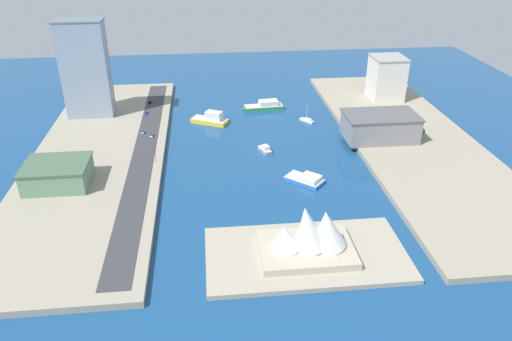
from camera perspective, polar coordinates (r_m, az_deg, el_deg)
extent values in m
plane|color=navy|center=(276.33, 0.53, 2.40)|extent=(440.00, 440.00, 0.00)
cube|color=#9E937F|center=(298.34, 17.69, 3.32)|extent=(70.00, 240.00, 2.89)
cube|color=#9E937F|center=(280.49, -17.73, 1.73)|extent=(70.00, 240.00, 2.89)
cube|color=#A89E89|center=(193.63, 5.83, -9.70)|extent=(77.49, 41.24, 2.00)
cube|color=#38383D|center=(275.75, -12.85, 2.29)|extent=(11.98, 228.00, 0.15)
cube|color=white|center=(316.68, 5.94, 5.79)|extent=(8.44, 9.68, 1.32)
cone|color=white|center=(319.95, 5.18, 6.06)|extent=(1.67, 1.67, 1.19)
cube|color=white|center=(315.58, 6.11, 5.94)|extent=(4.71, 5.25, 1.12)
cube|color=beige|center=(316.42, 5.95, 5.91)|extent=(8.11, 9.29, 0.10)
cylinder|color=silver|center=(314.72, 5.93, 6.87)|extent=(0.24, 0.24, 11.20)
cube|color=yellow|center=(314.00, -5.40, 5.75)|extent=(24.65, 18.59, 2.67)
cone|color=yellow|center=(319.46, -7.40, 6.04)|extent=(3.25, 3.25, 2.41)
cube|color=white|center=(311.16, -4.91, 6.36)|extent=(11.82, 9.99, 5.39)
cube|color=beige|center=(313.48, -5.42, 5.99)|extent=(23.66, 17.84, 0.10)
cube|color=#999EA3|center=(273.95, 1.03, 2.38)|extent=(7.40, 11.13, 1.85)
cone|color=#999EA3|center=(278.52, 0.50, 2.83)|extent=(2.13, 2.13, 1.66)
cube|color=white|center=(272.20, 1.14, 2.69)|extent=(4.43, 5.26, 2.37)
cube|color=beige|center=(273.53, 1.04, 2.56)|extent=(7.10, 10.69, 0.10)
cube|color=blue|center=(244.68, 5.63, -1.09)|extent=(20.82, 20.14, 1.64)
cone|color=blue|center=(249.15, 3.66, -0.44)|extent=(2.09, 2.09, 1.48)
cube|color=white|center=(242.31, 6.33, -0.90)|extent=(12.56, 12.50, 2.33)
cube|color=beige|center=(244.26, 5.64, -0.91)|extent=(19.99, 19.34, 0.10)
cube|color=#2D8C4C|center=(335.63, 0.88, 7.35)|extent=(26.97, 10.94, 2.67)
cone|color=#2D8C4C|center=(333.23, -1.47, 7.19)|extent=(2.60, 2.60, 2.41)
cube|color=white|center=(335.26, 1.45, 7.87)|extent=(13.12, 8.40, 3.38)
cube|color=beige|center=(335.15, 0.88, 7.57)|extent=(25.89, 10.51, 0.10)
cube|color=gray|center=(290.36, 14.21, 4.93)|extent=(40.00, 24.64, 13.84)
cube|color=#59595C|center=(287.71, 14.37, 6.27)|extent=(41.60, 25.62, 0.80)
cube|color=silver|center=(355.69, 14.92, 10.30)|extent=(21.26, 22.42, 28.54)
cube|color=#9D9992|center=(351.80, 15.21, 12.58)|extent=(22.11, 23.32, 0.80)
cube|color=#8C9EB2|center=(326.76, -19.21, 10.99)|extent=(28.12, 14.81, 59.03)
cube|color=slate|center=(320.21, -20.06, 16.10)|extent=(29.25, 15.41, 0.80)
cube|color=slate|center=(251.22, -22.06, -0.45)|extent=(28.96, 24.48, 10.45)
cube|color=#47624A|center=(248.80, -22.28, 0.69)|extent=(30.12, 25.46, 0.80)
cylinder|color=black|center=(325.28, -12.60, 6.37)|extent=(0.27, 0.65, 0.64)
cylinder|color=black|center=(325.55, -12.91, 6.36)|extent=(0.27, 0.65, 0.64)
cylinder|color=black|center=(328.37, -12.53, 6.59)|extent=(0.27, 0.65, 0.64)
cylinder|color=black|center=(328.64, -12.83, 6.57)|extent=(0.27, 0.65, 0.64)
cube|color=blue|center=(326.87, -12.72, 6.51)|extent=(2.14, 4.85, 0.72)
cube|color=#262D38|center=(326.86, -12.73, 6.63)|extent=(1.82, 2.74, 0.57)
cylinder|color=black|center=(345.22, -12.11, 7.68)|extent=(0.26, 0.64, 0.64)
cylinder|color=black|center=(345.41, -12.36, 7.66)|extent=(0.26, 0.64, 0.64)
cylinder|color=black|center=(348.15, -12.06, 7.85)|extent=(0.26, 0.64, 0.64)
cylinder|color=black|center=(348.34, -12.31, 7.84)|extent=(0.26, 0.64, 0.64)
cube|color=black|center=(346.67, -12.22, 7.81)|extent=(1.82, 4.50, 0.90)
cube|color=#262D38|center=(346.64, -12.22, 7.93)|extent=(1.59, 2.53, 0.52)
cylinder|color=black|center=(294.14, -12.16, 4.10)|extent=(0.28, 0.65, 0.64)
cylinder|color=black|center=(293.91, -11.85, 4.11)|extent=(0.28, 0.65, 0.64)
cylinder|color=black|center=(290.94, -12.24, 3.82)|extent=(0.28, 0.65, 0.64)
cylinder|color=black|center=(290.71, -11.93, 3.83)|extent=(0.28, 0.65, 0.64)
cube|color=white|center=(292.32, -12.05, 4.02)|extent=(1.99, 5.10, 0.75)
cube|color=#262D38|center=(291.81, -12.07, 4.12)|extent=(1.69, 2.88, 0.65)
cylinder|color=black|center=(296.28, -12.90, 4.19)|extent=(0.25, 0.64, 0.64)
cylinder|color=black|center=(296.49, -13.23, 4.17)|extent=(0.25, 0.64, 0.64)
cylinder|color=black|center=(299.06, -12.85, 4.43)|extent=(0.25, 0.64, 0.64)
cylinder|color=black|center=(299.27, -13.17, 4.41)|extent=(0.25, 0.64, 0.64)
cube|color=#B7B7BC|center=(297.68, -13.04, 4.35)|extent=(1.93, 4.36, 0.71)
cube|color=#262D38|center=(297.63, -13.05, 4.48)|extent=(1.69, 2.45, 0.59)
cylinder|color=black|center=(260.86, -11.61, 1.56)|extent=(0.18, 0.18, 5.50)
cube|color=black|center=(259.48, -11.68, 2.20)|extent=(0.36, 0.36, 1.00)
sphere|color=red|center=(259.33, -11.68, 2.27)|extent=(0.24, 0.24, 0.24)
sphere|color=yellow|center=(259.48, -11.68, 2.20)|extent=(0.24, 0.24, 0.24)
sphere|color=green|center=(259.63, -11.67, 2.13)|extent=(0.24, 0.24, 0.24)
cube|color=#BCAD93|center=(192.12, 5.87, -9.11)|extent=(36.30, 26.21, 3.00)
cone|color=white|center=(188.38, 8.25, -6.69)|extent=(15.65, 13.81, 16.91)
cone|color=white|center=(186.14, 6.02, -6.56)|extent=(15.72, 12.92, 19.59)
cone|color=white|center=(186.93, 3.35, -7.74)|extent=(12.47, 11.46, 11.03)
cylinder|color=brown|center=(310.93, 17.41, 4.95)|extent=(0.50, 0.50, 3.03)
sphere|color=#2D7233|center=(309.56, 17.51, 5.59)|extent=(5.70, 5.70, 5.70)
cylinder|color=brown|center=(302.77, 17.66, 4.37)|extent=(0.50, 0.50, 3.80)
sphere|color=#2D7233|center=(301.41, 17.76, 5.01)|extent=(4.43, 4.43, 4.43)
cylinder|color=brown|center=(297.80, 18.54, 3.73)|extent=(0.50, 0.50, 2.69)
sphere|color=#2D7233|center=(296.59, 18.63, 4.29)|extent=(4.65, 4.65, 4.65)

